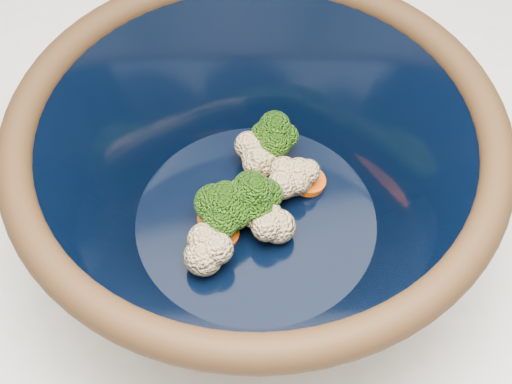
{
  "coord_description": "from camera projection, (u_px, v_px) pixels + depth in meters",
  "views": [
    {
      "loc": [
        -0.04,
        -0.34,
        1.42
      ],
      "look_at": [
        0.03,
        -0.02,
        0.97
      ],
      "focal_mm": 50.0,
      "sensor_mm": 36.0,
      "label": 1
    }
  ],
  "objects": [
    {
      "name": "mixing_bowl",
      "position": [
        256.0,
        180.0,
        0.54
      ],
      "size": [
        0.42,
        0.42,
        0.16
      ],
      "rotation": [
        0.0,
        0.0,
        -0.26
      ],
      "color": "black",
      "rests_on": "counter"
    },
    {
      "name": "vegetable_pile",
      "position": [
        253.0,
        190.0,
        0.57
      ],
      "size": [
        0.13,
        0.13,
        0.05
      ],
      "color": "#608442",
      "rests_on": "mixing_bowl"
    }
  ]
}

